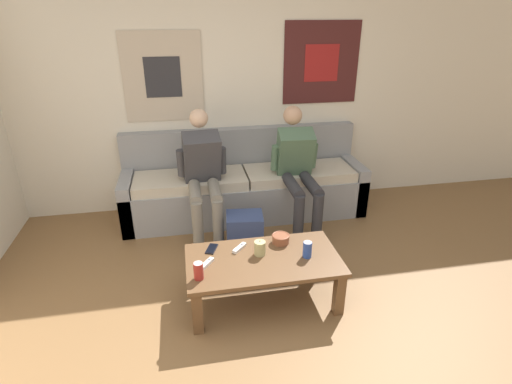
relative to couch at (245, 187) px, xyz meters
name	(u,v)px	position (x,y,z in m)	size (l,w,h in m)	color
ground_plane	(260,379)	(-0.26, -2.16, -0.30)	(18.00, 18.00, 0.00)	brown
wall_back	(213,89)	(-0.26, 0.33, 0.98)	(10.00, 0.07, 2.55)	silver
couch	(245,187)	(0.00, 0.00, 0.00)	(2.50, 0.67, 0.88)	gray
coffee_table	(263,265)	(-0.10, -1.45, 0.01)	(1.12, 0.60, 0.37)	brown
person_seated_adult	(203,172)	(-0.44, -0.35, 0.34)	(0.47, 0.87, 1.18)	gray
person_seated_teen	(298,166)	(0.47, -0.35, 0.33)	(0.47, 0.92, 1.17)	#2D2D33
backpack	(245,235)	(-0.12, -0.77, -0.12)	(0.35, 0.32, 0.37)	navy
ceramic_bowl	(281,238)	(0.08, -1.26, 0.11)	(0.14, 0.14, 0.07)	brown
pillar_candle	(260,248)	(-0.11, -1.39, 0.12)	(0.08, 0.08, 0.12)	tan
drink_can_blue	(307,249)	(0.22, -1.49, 0.13)	(0.07, 0.07, 0.12)	#28479E
drink_can_red	(199,271)	(-0.57, -1.60, 0.13)	(0.07, 0.07, 0.12)	maroon
game_controller_near_left	(207,264)	(-0.51, -1.45, 0.08)	(0.12, 0.13, 0.03)	white
game_controller_near_right	(240,248)	(-0.25, -1.30, 0.08)	(0.12, 0.13, 0.03)	white
cell_phone	(212,249)	(-0.46, -1.26, 0.08)	(0.11, 0.15, 0.01)	black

